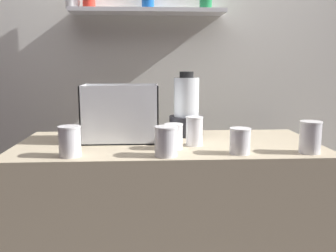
{
  "coord_description": "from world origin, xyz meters",
  "views": [
    {
      "loc": [
        -0.09,
        -1.69,
        1.27
      ],
      "look_at": [
        0.0,
        0.0,
        0.98
      ],
      "focal_mm": 39.48,
      "sensor_mm": 36.0,
      "label": 1
    }
  ],
  "objects_px": {
    "juice_cup_carrot_far_left": "(70,143)",
    "juice_cup_carrot_rightmost": "(310,138)",
    "carrot_display_bin": "(119,123)",
    "juice_cup_orange_far_right": "(240,143)",
    "blender_pitcher": "(186,110)",
    "juice_cup_beet_left": "(166,143)",
    "juice_cup_beet_middle": "(173,138)",
    "juice_cup_orange_right": "(194,132)"
  },
  "relations": [
    {
      "from": "carrot_display_bin",
      "to": "blender_pitcher",
      "type": "relative_size",
      "value": 1.09
    },
    {
      "from": "juice_cup_orange_far_right",
      "to": "juice_cup_carrot_rightmost",
      "type": "bearing_deg",
      "value": -0.82
    },
    {
      "from": "blender_pitcher",
      "to": "juice_cup_beet_middle",
      "type": "bearing_deg",
      "value": -105.71
    },
    {
      "from": "blender_pitcher",
      "to": "juice_cup_orange_right",
      "type": "height_order",
      "value": "blender_pitcher"
    },
    {
      "from": "juice_cup_beet_left",
      "to": "juice_cup_orange_far_right",
      "type": "distance_m",
      "value": 0.31
    },
    {
      "from": "carrot_display_bin",
      "to": "juice_cup_carrot_far_left",
      "type": "height_order",
      "value": "carrot_display_bin"
    },
    {
      "from": "juice_cup_carrot_far_left",
      "to": "juice_cup_carrot_rightmost",
      "type": "bearing_deg",
      "value": 0.19
    },
    {
      "from": "juice_cup_orange_right",
      "to": "juice_cup_orange_far_right",
      "type": "bearing_deg",
      "value": -44.66
    },
    {
      "from": "juice_cup_beet_middle",
      "to": "carrot_display_bin",
      "type": "bearing_deg",
      "value": 142.93
    },
    {
      "from": "juice_cup_carrot_far_left",
      "to": "juice_cup_beet_left",
      "type": "distance_m",
      "value": 0.38
    },
    {
      "from": "carrot_display_bin",
      "to": "juice_cup_carrot_rightmost",
      "type": "distance_m",
      "value": 0.86
    },
    {
      "from": "juice_cup_carrot_far_left",
      "to": "juice_cup_carrot_rightmost",
      "type": "distance_m",
      "value": 0.98
    },
    {
      "from": "carrot_display_bin",
      "to": "juice_cup_orange_far_right",
      "type": "relative_size",
      "value": 3.33
    },
    {
      "from": "carrot_display_bin",
      "to": "blender_pitcher",
      "type": "xyz_separation_m",
      "value": [
        0.33,
        0.12,
        0.04
      ]
    },
    {
      "from": "juice_cup_beet_left",
      "to": "juice_cup_carrot_rightmost",
      "type": "height_order",
      "value": "juice_cup_carrot_rightmost"
    },
    {
      "from": "juice_cup_beet_left",
      "to": "juice_cup_orange_right",
      "type": "xyz_separation_m",
      "value": [
        0.14,
        0.19,
        0.01
      ]
    },
    {
      "from": "carrot_display_bin",
      "to": "juice_cup_beet_left",
      "type": "height_order",
      "value": "carrot_display_bin"
    },
    {
      "from": "juice_cup_orange_far_right",
      "to": "blender_pitcher",
      "type": "bearing_deg",
      "value": 113.77
    },
    {
      "from": "blender_pitcher",
      "to": "juice_cup_carrot_rightmost",
      "type": "height_order",
      "value": "blender_pitcher"
    },
    {
      "from": "blender_pitcher",
      "to": "juice_cup_beet_left",
      "type": "bearing_deg",
      "value": -106.2
    },
    {
      "from": "juice_cup_beet_middle",
      "to": "juice_cup_orange_right",
      "type": "distance_m",
      "value": 0.12
    },
    {
      "from": "carrot_display_bin",
      "to": "juice_cup_orange_far_right",
      "type": "xyz_separation_m",
      "value": [
        0.51,
        -0.28,
        -0.04
      ]
    },
    {
      "from": "juice_cup_carrot_far_left",
      "to": "juice_cup_orange_far_right",
      "type": "height_order",
      "value": "juice_cup_carrot_far_left"
    },
    {
      "from": "blender_pitcher",
      "to": "juice_cup_orange_far_right",
      "type": "height_order",
      "value": "blender_pitcher"
    },
    {
      "from": "carrot_display_bin",
      "to": "juice_cup_carrot_rightmost",
      "type": "relative_size",
      "value": 2.67
    },
    {
      "from": "juice_cup_orange_right",
      "to": "juice_cup_beet_left",
      "type": "bearing_deg",
      "value": -125.68
    },
    {
      "from": "juice_cup_beet_left",
      "to": "carrot_display_bin",
      "type": "bearing_deg",
      "value": 123.88
    },
    {
      "from": "juice_cup_beet_left",
      "to": "juice_cup_orange_right",
      "type": "distance_m",
      "value": 0.24
    },
    {
      "from": "juice_cup_beet_middle",
      "to": "juice_cup_carrot_rightmost",
      "type": "xyz_separation_m",
      "value": [
        0.56,
        -0.1,
        0.01
      ]
    },
    {
      "from": "juice_cup_beet_left",
      "to": "juice_cup_orange_right",
      "type": "height_order",
      "value": "juice_cup_orange_right"
    },
    {
      "from": "carrot_display_bin",
      "to": "juice_cup_carrot_far_left",
      "type": "bearing_deg",
      "value": -120.97
    },
    {
      "from": "carrot_display_bin",
      "to": "juice_cup_orange_far_right",
      "type": "height_order",
      "value": "carrot_display_bin"
    },
    {
      "from": "carrot_display_bin",
      "to": "juice_cup_beet_middle",
      "type": "xyz_separation_m",
      "value": [
        0.25,
        -0.19,
        -0.04
      ]
    },
    {
      "from": "juice_cup_beet_left",
      "to": "juice_cup_beet_middle",
      "type": "relative_size",
      "value": 1.09
    },
    {
      "from": "blender_pitcher",
      "to": "juice_cup_orange_far_right",
      "type": "relative_size",
      "value": 3.07
    },
    {
      "from": "juice_cup_beet_middle",
      "to": "juice_cup_carrot_rightmost",
      "type": "distance_m",
      "value": 0.57
    },
    {
      "from": "carrot_display_bin",
      "to": "juice_cup_orange_right",
      "type": "bearing_deg",
      "value": -18.84
    },
    {
      "from": "juice_cup_beet_middle",
      "to": "juice_cup_beet_left",
      "type": "bearing_deg",
      "value": -107.43
    },
    {
      "from": "juice_cup_orange_right",
      "to": "juice_cup_orange_far_right",
      "type": "height_order",
      "value": "juice_cup_orange_right"
    },
    {
      "from": "juice_cup_beet_left",
      "to": "juice_cup_carrot_rightmost",
      "type": "relative_size",
      "value": 0.91
    },
    {
      "from": "juice_cup_orange_far_right",
      "to": "juice_cup_orange_right",
      "type": "bearing_deg",
      "value": 135.34
    },
    {
      "from": "blender_pitcher",
      "to": "juice_cup_orange_far_right",
      "type": "distance_m",
      "value": 0.45
    }
  ]
}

